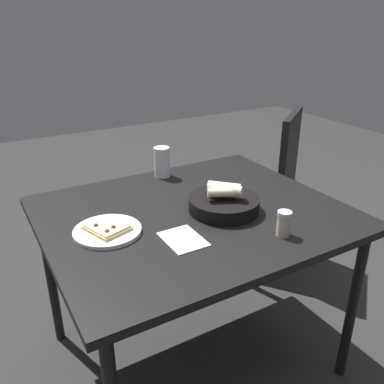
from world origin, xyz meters
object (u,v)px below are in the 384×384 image
Objects in this scene: dining_table at (193,225)px; bread_basket at (224,202)px; pepper_shaker at (284,225)px; beer_glass at (162,164)px; chair_near at (267,178)px; pizza_plate at (108,231)px.

bread_basket is at bearing -118.67° from dining_table.
pepper_shaker is at bearing -151.83° from dining_table.
beer_glass is 0.78m from chair_near.
chair_near is (0.80, -0.62, -0.23)m from pepper_shaker.
dining_table is 0.35m from pizza_plate.
pepper_shaker reaches higher than dining_table.
chair_near is at bearing -51.58° from bread_basket.
beer_glass is 0.15× the size of chair_near.
chair_near reaches higher than pepper_shaker.
dining_table is 4.12× the size of bread_basket.
bread_basket is 0.29× the size of chair_near.
chair_near reaches higher than pizza_plate.
chair_near is at bearing -58.16° from dining_table.
bread_basket is at bearing -96.71° from pizza_plate.
bread_basket is 1.94× the size of beer_glass.
bread_basket is (-0.05, -0.44, 0.02)m from pizza_plate.
bread_basket is 3.02× the size of pepper_shaker.
pepper_shaker reaches higher than pizza_plate.
chair_near reaches higher than beer_glass.
pepper_shaker is (-0.31, -0.17, 0.10)m from dining_table.
beer_glass reaches higher than pepper_shaker.
beer_glass is at bearing -45.83° from pizza_plate.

